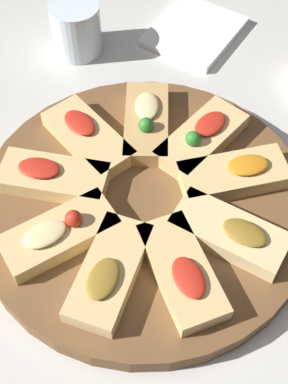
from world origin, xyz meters
The scene contains 13 objects.
ground_plane centered at (0.00, 0.00, 0.00)m, with size 3.00×3.00×0.00m, color beige.
serving_board centered at (0.00, 0.00, 0.01)m, with size 0.39×0.39×0.03m, color brown.
focaccia_slice_0 centered at (-0.11, 0.01, 0.04)m, with size 0.13×0.06×0.04m.
focaccia_slice_1 centered at (-0.09, -0.06, 0.04)m, with size 0.14×0.12×0.04m.
focaccia_slice_2 centered at (-0.02, -0.11, 0.04)m, with size 0.08×0.14×0.03m.
focaccia_slice_3 centered at (0.05, -0.10, 0.04)m, with size 0.11×0.14×0.03m.
focaccia_slice_4 centered at (0.10, -0.04, 0.04)m, with size 0.14×0.10×0.04m.
focaccia_slice_5 centered at (0.10, 0.03, 0.04)m, with size 0.14×0.09×0.03m.
focaccia_slice_6 centered at (0.06, 0.09, 0.04)m, with size 0.11×0.14×0.03m.
focaccia_slice_7 centered at (-0.01, 0.11, 0.04)m, with size 0.07×0.13×0.03m.
focaccia_slice_8 centered at (-0.09, 0.07, 0.04)m, with size 0.13×0.12×0.03m.
water_glass centered at (-0.17, -0.26, 0.04)m, with size 0.07×0.07×0.08m, color silver.
napkin_stack centered at (-0.31, -0.14, 0.01)m, with size 0.14×0.12×0.01m, color white.
Camera 1 is at (0.28, 0.22, 0.54)m, focal length 50.00 mm.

